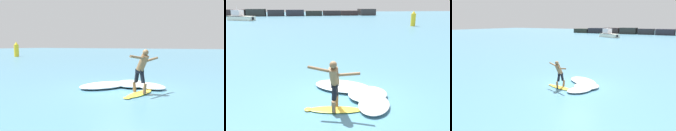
{
  "view_description": "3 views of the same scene",
  "coord_description": "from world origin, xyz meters",
  "views": [
    {
      "loc": [
        -8.3,
        -3.41,
        1.86
      ],
      "look_at": [
        -0.2,
        0.49,
        1.02
      ],
      "focal_mm": 35.0,
      "sensor_mm": 36.0,
      "label": 1
    },
    {
      "loc": [
        -1.59,
        -7.09,
        3.28
      ],
      "look_at": [
        -0.28,
        0.14,
        1.22
      ],
      "focal_mm": 35.0,
      "sensor_mm": 36.0,
      "label": 2
    },
    {
      "loc": [
        6.28,
        -11.61,
        3.96
      ],
      "look_at": [
        -1.0,
        0.31,
        1.16
      ],
      "focal_mm": 35.0,
      "sensor_mm": 36.0,
      "label": 3
    }
  ],
  "objects": [
    {
      "name": "ground_plane",
      "position": [
        0.0,
        0.0,
        0.0
      ],
      "size": [
        200.0,
        200.0,
        0.0
      ],
      "primitive_type": "plane",
      "color": "teal"
    },
    {
      "name": "wave_foam_beside",
      "position": [
        0.75,
        -0.83,
        0.1
      ],
      "size": [
        1.62,
        1.88,
        0.21
      ],
      "color": "white",
      "rests_on": "ground"
    },
    {
      "name": "wave_foam_at_nose",
      "position": [
        0.8,
        0.01,
        0.13
      ],
      "size": [
        2.03,
        2.01,
        0.25
      ],
      "color": "white",
      "rests_on": "ground"
    },
    {
      "name": "wave_foam_at_tail",
      "position": [
        0.07,
        0.99,
        0.11
      ],
      "size": [
        2.66,
        2.3,
        0.21
      ],
      "color": "white",
      "rests_on": "ground"
    },
    {
      "name": "fishing_boat_near_jetty",
      "position": [
        -13.83,
        43.55,
        0.75
      ],
      "size": [
        6.88,
        5.16,
        3.11
      ],
      "color": "white",
      "rests_on": "ground"
    },
    {
      "name": "surfboard",
      "position": [
        -0.58,
        -0.82,
        0.03
      ],
      "size": [
        1.89,
        0.83,
        0.2
      ],
      "color": "yellow",
      "rests_on": "ground"
    },
    {
      "name": "rock_jetty_breakwater",
      "position": [
        -6.33,
        62.0,
        0.88
      ],
      "size": [
        55.94,
        4.87,
        2.05
      ],
      "color": "#282E27",
      "rests_on": "ground"
    },
    {
      "name": "surfer",
      "position": [
        -0.59,
        -0.93,
        1.03
      ],
      "size": [
        1.51,
        0.88,
        1.64
      ],
      "color": "brown",
      "rests_on": "surfboard"
    }
  ]
}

